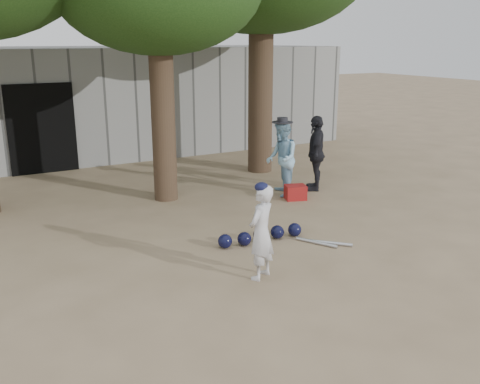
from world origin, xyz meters
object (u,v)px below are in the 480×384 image
spectator_dark (316,153)px  spectator_blue (282,159)px  boy_player (261,232)px  red_bag (295,192)px

spectator_dark → spectator_blue: bearing=-51.2°
spectator_blue → spectator_dark: spectator_dark is taller
boy_player → red_bag: boy_player is taller
spectator_blue → red_bag: size_ratio=3.80×
spectator_blue → red_bag: (0.09, -0.42, -0.65)m
boy_player → spectator_blue: 4.17m
boy_player → red_bag: bearing=-162.0°
boy_player → spectator_dark: size_ratio=0.82×
spectator_blue → spectator_dark: bearing=112.9°
boy_player → red_bag: size_ratio=3.20×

